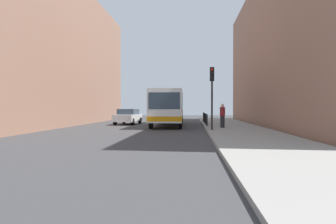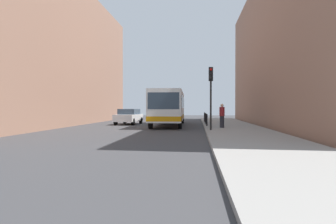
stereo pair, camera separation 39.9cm
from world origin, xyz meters
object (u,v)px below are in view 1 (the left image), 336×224
Objects in this scene: car_beside_bus at (128,116)px; pedestrian_near_signal at (222,116)px; bus at (168,106)px; bollard_far at (204,118)px; bollard_farthest at (203,117)px; bollard_near at (207,120)px; traffic_light at (212,86)px; bollard_mid at (206,119)px.

pedestrian_near_signal is at bearing 146.34° from car_beside_bus.
bus is 4.41m from car_beside_bus.
bollard_far is 2.45m from bollard_farthest.
bollard_near is at bearing -90.00° from bollard_farthest.
traffic_light is at bearing 132.57° from pedestrian_near_signal.
bollard_mid is 4.53m from pedestrian_near_signal.
bollard_farthest is at bearing -20.31° from pedestrian_near_signal.
pedestrian_near_signal is at bearing -62.17° from bollard_near.
bollard_near is 4.90m from bollard_far.
bollard_farthest is (3.30, 4.70, -1.10)m from bus.
bollard_mid is 2.45m from bollard_far.
bollard_farthest is at bearing 90.49° from traffic_light.
pedestrian_near_signal is at bearing 131.99° from bus.
bollard_mid and bollard_far have the same top height.
bus is 11.66× the size of bollard_far.
bus is at bearing 16.68° from pedestrian_near_signal.
car_beside_bus is at bearing -156.86° from bollard_farthest.
bollard_near is (7.32, -4.22, -0.16)m from car_beside_bus.
pedestrian_near_signal is (1.03, -1.95, 0.40)m from bollard_near.
bus reaches higher than bollard_mid.
car_beside_bus is 2.57× the size of pedestrian_near_signal.
car_beside_bus is at bearing 130.72° from traffic_light.
bus is 2.70× the size of traffic_light.
bollard_mid is at bearing -90.00° from bollard_farthest.
bus reaches higher than car_beside_bus.
car_beside_bus is 10.38m from pedestrian_near_signal.
traffic_light is at bearing 114.47° from bus.
traffic_light is 9.59m from bollard_far.
pedestrian_near_signal is (1.03, -9.29, 0.40)m from bollard_farthest.
bollard_mid and bollard_farthest have the same top height.
bollard_mid is (7.32, -1.77, -0.16)m from car_beside_bus.
bus reaches higher than bollard_far.
bus is at bearing 176.60° from bollard_mid.
bollard_far is (0.00, 4.90, 0.00)m from bollard_near.
traffic_light is 3.28m from pedestrian_near_signal.
bollard_farthest is at bearing 90.00° from bollard_mid.
bollard_far is at bearing -171.89° from car_beside_bus.
bollard_near is 1.00× the size of bollard_farthest.
car_beside_bus reaches higher than bollard_farthest.
traffic_light reaches higher than bus.
pedestrian_near_signal is (1.03, -6.85, 0.40)m from bollard_far.
bollard_mid is at bearing -13.45° from pedestrian_near_signal.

